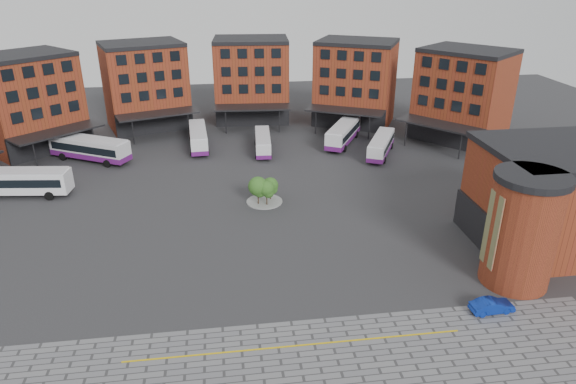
{
  "coord_description": "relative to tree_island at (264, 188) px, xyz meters",
  "views": [
    {
      "loc": [
        -2.83,
        -44.55,
        26.86
      ],
      "look_at": [
        4.05,
        5.75,
        4.0
      ],
      "focal_mm": 32.0,
      "sensor_mm": 36.0,
      "label": 1
    }
  ],
  "objects": [
    {
      "name": "bus_e",
      "position": [
        14.69,
        20.67,
        -0.17
      ],
      "size": [
        8.04,
        11.62,
        3.32
      ],
      "rotation": [
        0.0,
        0.0,
        -0.5
      ],
      "color": "white",
      "rests_on": "ground"
    },
    {
      "name": "yellow_line",
      "position": [
        0.05,
        -25.62,
        -1.94
      ],
      "size": [
        26.0,
        0.15,
        0.02
      ],
      "primitive_type": "cube",
      "color": "gold",
      "rests_on": "paving_zone"
    },
    {
      "name": "main_building",
      "position": [
        -6.72,
        26.63,
        5.25
      ],
      "size": [
        94.14,
        42.48,
        14.6
      ],
      "color": "maroon",
      "rests_on": "ground"
    },
    {
      "name": "bus_d",
      "position": [
        1.54,
        18.65,
        -0.48
      ],
      "size": [
        2.92,
        9.88,
        2.75
      ],
      "rotation": [
        0.0,
        0.0,
        -0.06
      ],
      "color": "silver",
      "rests_on": "ground"
    },
    {
      "name": "bus_c",
      "position": [
        -8.33,
        21.87,
        -0.28
      ],
      "size": [
        3.3,
        11.21,
        3.12
      ],
      "rotation": [
        0.0,
        0.0,
        0.06
      ],
      "color": "white",
      "rests_on": "ground"
    },
    {
      "name": "east_building",
      "position": [
        26.75,
        -14.67,
        3.32
      ],
      "size": [
        17.4,
        15.4,
        10.6
      ],
      "color": "maroon",
      "rests_on": "ground"
    },
    {
      "name": "bus_a",
      "position": [
        -29.83,
        6.38,
        0.06
      ],
      "size": [
        12.37,
        4.21,
        3.43
      ],
      "rotation": [
        0.0,
        0.0,
        1.45
      ],
      "color": "white",
      "rests_on": "ground"
    },
    {
      "name": "blue_car",
      "position": [
        16.88,
        -23.68,
        -1.36
      ],
      "size": [
        3.78,
        1.51,
        1.22
      ],
      "primitive_type": "imported",
      "rotation": [
        0.0,
        0.0,
        1.63
      ],
      "color": "navy",
      "rests_on": "ground"
    },
    {
      "name": "tree_island",
      "position": [
        0.0,
        0.0,
        0.0
      ],
      "size": [
        4.4,
        4.4,
        3.57
      ],
      "color": "gray",
      "rests_on": "ground"
    },
    {
      "name": "bus_f",
      "position": [
        19.07,
        14.63,
        -0.38
      ],
      "size": [
        6.89,
        10.42,
        2.95
      ],
      "rotation": [
        0.0,
        0.0,
        -0.47
      ],
      "color": "white",
      "rests_on": "ground"
    },
    {
      "name": "bus_b",
      "position": [
        -23.91,
        18.07,
        -0.06
      ],
      "size": [
        12.37,
        8.55,
        3.53
      ],
      "rotation": [
        0.0,
        0.0,
        1.07
      ],
      "color": "silver",
      "rests_on": "ground"
    },
    {
      "name": "ground",
      "position": [
        -1.95,
        -11.62,
        -1.97
      ],
      "size": [
        160.0,
        160.0,
        0.0
      ],
      "primitive_type": "plane",
      "color": "#28282B",
      "rests_on": "ground"
    }
  ]
}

